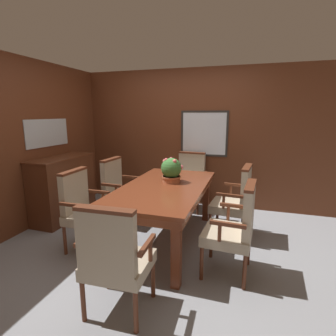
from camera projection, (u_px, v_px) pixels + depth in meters
The scene contains 12 objects.
ground_plane at pixel (152, 243), 3.46m from camera, with size 14.00×14.00×0.00m, color gray.
wall_back at pixel (185, 138), 4.81m from camera, with size 7.20×0.08×2.45m.
wall_left at pixel (26, 145), 3.77m from camera, with size 0.08×7.20×2.45m.
dining_table at pixel (165, 193), 3.37m from camera, with size 1.02×1.95×0.77m.
chair_head_near at pixel (114, 256), 2.12m from camera, with size 0.58×0.51×1.00m.
chair_left_near at pixel (84, 207), 3.24m from camera, with size 0.49×0.57×1.00m.
chair_right_near at pixel (235, 226), 2.69m from camera, with size 0.52×0.59×1.00m.
chair_head_far at pixel (190, 178), 4.65m from camera, with size 0.59×0.52×1.00m.
chair_right_far at pixel (236, 199), 3.55m from camera, with size 0.53×0.60×1.00m.
chair_left_far at pixel (119, 188), 4.05m from camera, with size 0.51×0.59×1.00m.
potted_plant at pixel (171, 170), 3.49m from camera, with size 0.29×0.29×0.33m.
sideboard_cabinet at pixel (63, 188), 4.21m from camera, with size 0.46×1.14×1.00m.
Camera 1 is at (1.15, -2.97, 1.67)m, focal length 28.00 mm.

